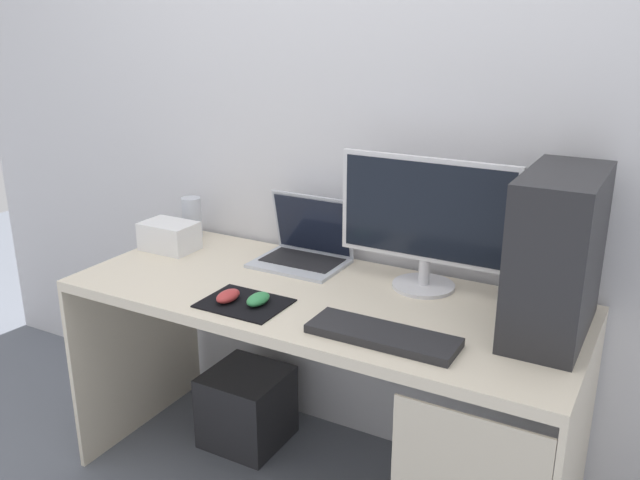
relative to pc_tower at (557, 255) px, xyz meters
The scene contains 12 objects.
wall_back 0.82m from the pc_tower, 156.51° to the left, with size 4.00×0.05×2.60m.
desk 0.77m from the pc_tower, behind, with size 1.64×0.68×0.73m.
pc_tower is the anchor object (origin of this frame).
monitor 0.44m from the pc_tower, 163.91° to the left, with size 0.58×0.20×0.43m.
laptop 0.91m from the pc_tower, behind, with size 0.31×0.24×0.24m.
speaker 1.43m from the pc_tower, behind, with size 0.08×0.08×0.16m, color #B7BCC6.
projector 1.41m from the pc_tower, behind, with size 0.20×0.14×0.11m, color white.
keyboard 0.52m from the pc_tower, 144.71° to the right, with size 0.42×0.14×0.02m, color #232326.
mousepad 0.92m from the pc_tower, 162.86° to the right, with size 0.26×0.20×0.01m, color black.
mouse_left 0.87m from the pc_tower, 162.61° to the right, with size 0.06×0.10×0.03m, color #338C4C.
mouse_right 0.97m from the pc_tower, 162.88° to the right, with size 0.06×0.10×0.03m, color #B23333.
subwoofer 1.35m from the pc_tower, behind, with size 0.29×0.29×0.29m, color #232326.
Camera 1 is at (0.96, -1.73, 1.58)m, focal length 37.79 mm.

